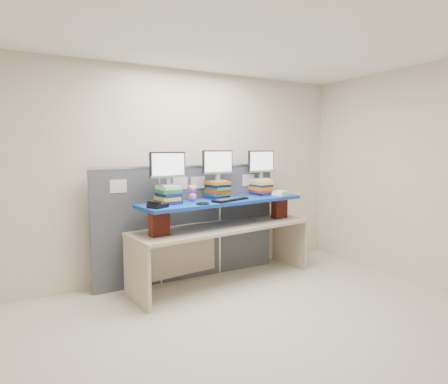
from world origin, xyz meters
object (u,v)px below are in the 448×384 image
blue_board (224,201)px  monitor_right (261,163)px  monitor_left (168,166)px  desk_phone (157,205)px  monitor_center (218,164)px  desk (224,237)px  keyboard (229,200)px

blue_board → monitor_right: bearing=9.1°
monitor_left → desk_phone: monitor_left is taller
monitor_center → monitor_left: bearing=180.0°
desk_phone → desk: bearing=-14.5°
monitor_right → blue_board: bearing=-170.9°
monitor_left → desk_phone: size_ratio=1.90×
monitor_center → desk_phone: size_ratio=1.90×
monitor_center → monitor_right: bearing=0.0°
blue_board → monitor_right: size_ratio=4.88×
desk_phone → monitor_center: bearing=-7.7°
monitor_right → keyboard: 0.92m
desk → desk_phone: desk_phone is taller
blue_board → desk_phone: bearing=-174.0°
desk → blue_board: (-0.00, 0.00, 0.47)m
monitor_left → monitor_center: monitor_center is taller
monitor_left → monitor_center: bearing=-0.0°
desk → keyboard: 0.52m
monitor_left → monitor_center: 0.73m
monitor_left → desk: bearing=-9.1°
blue_board → monitor_center: bearing=97.2°
monitor_right → desk_phone: (-1.70, -0.44, -0.43)m
keyboard → desk_phone: desk_phone is taller
blue_board → monitor_left: (-0.75, 0.02, 0.47)m
blue_board → keyboard: bearing=-99.3°
blue_board → desk_phone: (-0.98, -0.23, 0.05)m
monitor_left → monitor_right: size_ratio=1.00×
blue_board → desk_phone: 1.01m
monitor_left → monitor_right: 1.48m
desk → monitor_left: monitor_left is taller
keyboard → monitor_right: bearing=3.9°
desk_phone → monitor_right: bearing=-13.2°
blue_board → monitor_center: (-0.03, 0.12, 0.48)m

